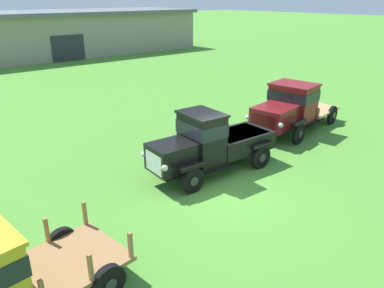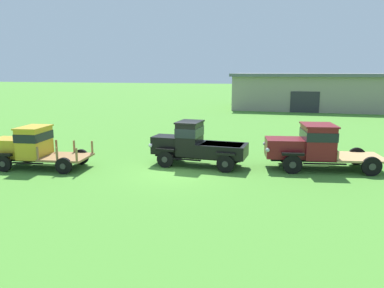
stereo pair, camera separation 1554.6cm
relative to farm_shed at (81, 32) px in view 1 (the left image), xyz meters
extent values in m
plane|color=#47842D|center=(-10.38, -32.83, -2.22)|extent=(240.00, 240.00, 0.00)
cube|color=gray|center=(0.00, 0.00, -0.20)|extent=(23.96, 9.47, 4.04)
cube|color=#565B60|center=(0.00, 0.00, 2.00)|extent=(24.56, 10.27, 0.36)
cube|color=#2D2D33|center=(-3.59, -4.77, -1.02)|extent=(3.20, 0.08, 2.40)
cylinder|color=black|center=(-15.41, -34.49, -1.83)|extent=(0.79, 0.25, 0.78)
cylinder|color=#2D2D2D|center=(-15.40, -34.58, -1.83)|extent=(0.27, 0.06, 0.27)
cylinder|color=black|center=(-15.61, -32.61, -1.83)|extent=(0.79, 0.25, 0.78)
cylinder|color=#2D2D2D|center=(-15.62, -32.52, -1.83)|extent=(0.27, 0.06, 0.27)
cube|color=olive|center=(-15.83, -33.58, -1.64)|extent=(2.33, 2.11, 0.10)
cube|color=olive|center=(-16.88, -32.80, -1.28)|extent=(0.09, 0.09, 0.62)
cube|color=olive|center=(-15.73, -34.47, -1.28)|extent=(0.09, 0.09, 0.62)
cube|color=olive|center=(-15.92, -32.69, -1.28)|extent=(0.09, 0.09, 0.62)
cube|color=olive|center=(-14.77, -34.37, -1.28)|extent=(0.09, 0.09, 0.62)
cube|color=olive|center=(-14.97, -32.59, -1.28)|extent=(0.09, 0.09, 0.62)
cylinder|color=black|center=(-11.21, -32.17, -1.79)|extent=(0.85, 0.21, 0.84)
cylinder|color=#2D2D2D|center=(-11.21, -32.26, -1.79)|extent=(0.30, 0.05, 0.30)
cylinder|color=black|center=(-11.11, -30.49, -1.79)|extent=(0.85, 0.21, 0.84)
cylinder|color=#2D2D2D|center=(-11.10, -30.40, -1.79)|extent=(0.30, 0.05, 0.30)
cylinder|color=black|center=(-8.16, -32.35, -1.79)|extent=(0.85, 0.21, 0.84)
cylinder|color=#2D2D2D|center=(-8.16, -32.45, -1.79)|extent=(0.30, 0.05, 0.30)
cylinder|color=black|center=(-8.06, -30.67, -1.79)|extent=(0.85, 0.21, 0.84)
cylinder|color=#2D2D2D|center=(-8.05, -30.58, -1.79)|extent=(0.30, 0.05, 0.30)
cube|color=black|center=(-9.67, -31.42, -1.71)|extent=(4.45, 1.19, 0.12)
cube|color=black|center=(-11.37, -31.32, -1.21)|extent=(1.46, 1.26, 0.88)
cube|color=silver|center=(-12.03, -31.28, -1.26)|extent=(0.12, 0.93, 0.66)
sphere|color=silver|center=(-12.08, -31.91, -1.19)|extent=(0.20, 0.20, 0.20)
sphere|color=silver|center=(-12.00, -30.65, -1.19)|extent=(0.20, 0.20, 0.20)
cube|color=black|center=(-11.21, -32.17, -1.32)|extent=(0.98, 0.26, 0.12)
cube|color=black|center=(-11.11, -30.49, -1.32)|extent=(0.98, 0.26, 0.12)
cube|color=black|center=(-10.16, -31.39, -0.85)|extent=(1.12, 1.54, 1.61)
cube|color=black|center=(-10.16, -31.39, -0.48)|extent=(1.16, 1.57, 0.45)
cube|color=black|center=(-10.16, -31.39, 0.00)|extent=(1.23, 1.61, 0.08)
cube|color=black|center=(-10.10, -32.22, -1.73)|extent=(1.45, 0.23, 0.05)
cube|color=black|center=(-10.00, -30.57, -1.73)|extent=(1.45, 0.23, 0.05)
cube|color=black|center=(-8.46, -31.49, -1.33)|extent=(2.45, 1.69, 0.64)
cube|color=black|center=(-8.46, -31.49, -1.04)|extent=(2.06, 1.43, 0.06)
cube|color=black|center=(-8.16, -32.35, -1.32)|extent=(0.94, 0.26, 0.12)
cube|color=black|center=(-8.06, -30.67, -1.32)|extent=(0.94, 0.26, 0.12)
cylinder|color=black|center=(-5.10, -31.80, -1.77)|extent=(0.91, 0.29, 0.89)
cylinder|color=#2D2D2D|center=(-5.08, -31.89, -1.77)|extent=(0.31, 0.08, 0.31)
cylinder|color=black|center=(-5.41, -29.75, -1.77)|extent=(0.91, 0.29, 0.89)
cylinder|color=#2D2D2D|center=(-5.42, -29.66, -1.77)|extent=(0.31, 0.08, 0.31)
cylinder|color=black|center=(-1.59, -31.27, -1.77)|extent=(0.91, 0.29, 0.89)
cylinder|color=#2D2D2D|center=(-1.58, -31.36, -1.77)|extent=(0.31, 0.08, 0.31)
cylinder|color=black|center=(-1.90, -29.22, -1.77)|extent=(0.91, 0.29, 0.89)
cylinder|color=#2D2D2D|center=(-1.92, -29.12, -1.77)|extent=(0.31, 0.08, 0.31)
cube|color=black|center=(-3.66, -30.53, -1.69)|extent=(5.20, 1.89, 0.12)
cube|color=maroon|center=(-5.52, -30.81, -1.18)|extent=(1.98, 1.71, 0.90)
cube|color=silver|center=(-6.37, -30.94, -1.22)|extent=(0.23, 1.14, 0.67)
sphere|color=silver|center=(-6.26, -31.72, -1.16)|extent=(0.20, 0.20, 0.20)
sphere|color=silver|center=(-6.49, -30.18, -1.16)|extent=(0.20, 0.20, 0.20)
cube|color=black|center=(-5.10, -31.80, -1.27)|extent=(1.05, 0.35, 0.12)
cube|color=black|center=(-5.41, -29.75, -1.27)|extent=(1.05, 0.35, 0.12)
cube|color=maroon|center=(-3.95, -30.58, -0.86)|extent=(1.64, 2.02, 1.54)
cube|color=black|center=(-3.95, -30.58, -0.51)|extent=(1.71, 2.07, 0.43)
cube|color=maroon|center=(-3.95, -30.58, -0.05)|extent=(1.79, 2.12, 0.08)
cube|color=black|center=(-3.66, -31.56, -1.71)|extent=(1.94, 0.43, 0.05)
cube|color=black|center=(-3.97, -29.55, -1.71)|extent=(1.94, 0.43, 0.05)
cube|color=tan|center=(-2.10, -30.30, -1.58)|extent=(2.65, 2.45, 0.10)
cube|color=tan|center=(-3.23, -30.47, -1.35)|extent=(0.38, 1.96, 0.44)
camera|label=1|loc=(-17.97, -40.20, 3.60)|focal=35.00mm
camera|label=2|loc=(-5.43, -49.32, 2.53)|focal=35.00mm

